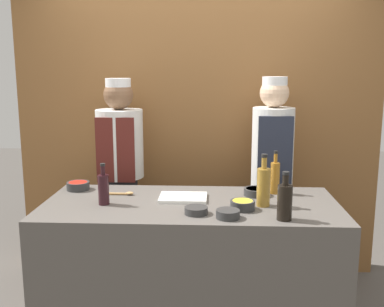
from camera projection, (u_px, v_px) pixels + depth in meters
The scene contains 15 objects.
cabinet_wall at pixel (198, 134), 3.87m from camera, with size 3.04×0.18×2.40m.
counter at pixel (191, 273), 2.87m from camera, with size 1.83×0.81×0.94m.
sauce_bowl_brown at pixel (196, 210), 2.56m from camera, with size 0.13×0.13×0.04m.
sauce_bowl_red at pixel (78, 185), 3.07m from camera, with size 0.15×0.15×0.05m.
sauce_bowl_green at pixel (256, 191), 2.94m from camera, with size 0.16×0.16×0.05m.
sauce_bowl_yellow at pixel (243, 204), 2.64m from camera, with size 0.15×0.15×0.06m.
sauce_bowl_white at pixel (228, 213), 2.49m from camera, with size 0.13×0.13×0.05m.
cutting_board at pixel (183, 198), 2.86m from camera, with size 0.30×0.22×0.02m.
bottle_amber at pixel (275, 177), 2.97m from camera, with size 0.06×0.06×0.29m.
bottle_wine at pixel (104, 188), 2.73m from camera, with size 0.07×0.07×0.26m.
bottle_vinegar at pixel (264, 186), 2.70m from camera, with size 0.08×0.08×0.32m.
bottle_soy at pixel (285, 201), 2.45m from camera, with size 0.08×0.08×0.27m.
wooden_spoon at pixel (121, 193), 2.95m from camera, with size 0.22×0.04×0.02m.
chef_left at pixel (121, 176), 3.55m from camera, with size 0.36×0.36×1.68m.
chef_right at pixel (272, 176), 3.49m from camera, with size 0.32×0.32×1.70m.
Camera 1 is at (0.14, -2.67, 1.76)m, focal length 42.00 mm.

